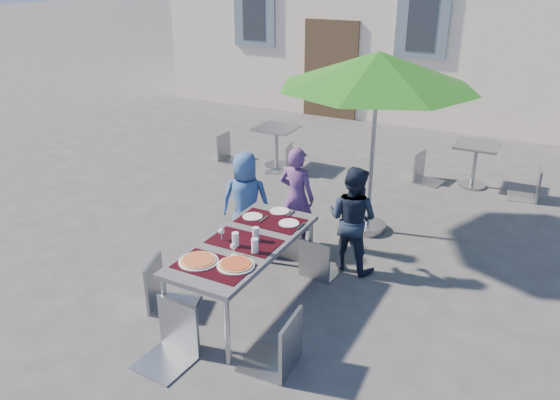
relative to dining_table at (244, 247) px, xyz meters
The scene contains 22 objects.
ground 0.77m from the dining_table, 157.65° to the left, with size 90.00×90.00×0.00m, color #3F3F41.
dining_table is the anchor object (origin of this frame).
pizza_near_left 0.58m from the dining_table, 106.56° to the right, with size 0.37×0.37×0.03m.
pizza_near_right 0.49m from the dining_table, 67.77° to the right, with size 0.35×0.35×0.03m.
glassware 0.17m from the dining_table, 57.08° to the right, with size 0.49×0.42×0.15m.
place_settings 0.64m from the dining_table, 90.81° to the left, with size 0.69×0.49×0.01m.
child_0 1.33m from the dining_table, 120.76° to the left, with size 0.61×0.40×1.25m, color #375B97.
child_1 1.51m from the dining_table, 95.77° to the left, with size 0.47×0.31×1.29m, color #653C7C.
child_2 1.43m from the dining_table, 61.41° to the left, with size 0.62×0.35×1.27m, color #172033.
chair_0 1.17m from the dining_table, 113.47° to the left, with size 0.56×0.56×0.96m.
chair_1 1.18m from the dining_table, 95.60° to the left, with size 0.46×0.46×0.97m.
chair_2 1.01m from the dining_table, 64.44° to the left, with size 0.43×0.43×0.89m.
chair_3 0.85m from the dining_table, 151.42° to the right, with size 0.57×0.56×1.00m.
chair_4 1.04m from the dining_table, 41.93° to the right, with size 0.49×0.49×1.03m.
chair_5 1.05m from the dining_table, 98.78° to the right, with size 0.48×0.49×1.03m.
patio_umbrella 2.76m from the dining_table, 77.09° to the left, with size 2.47×2.47×2.37m.
cafe_table_0 4.35m from the dining_table, 113.99° to the left, with size 0.67×0.67×0.72m.
bg_chair_l_0 4.72m from the dining_table, 125.11° to the left, with size 0.42×0.41×0.93m.
bg_chair_r_0 4.10m from the dining_table, 111.96° to the left, with size 0.49×0.48×0.90m.
cafe_table_1 4.86m from the dining_table, 72.10° to the left, with size 0.66×0.66×0.71m.
bg_chair_l_1 4.53m from the dining_table, 80.50° to the left, with size 0.47×0.47×0.92m.
bg_chair_r_1 5.07m from the dining_table, 62.23° to the left, with size 0.47×0.46×0.95m.
Camera 1 is at (2.91, -4.26, 3.30)m, focal length 35.00 mm.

